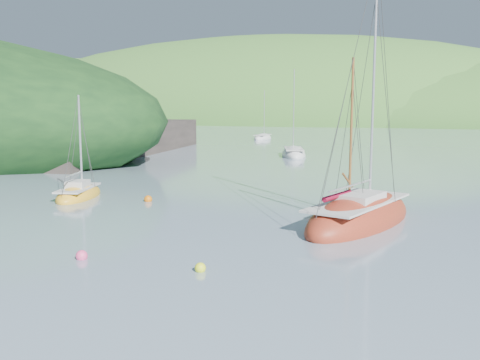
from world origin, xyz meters
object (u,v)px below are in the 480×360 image
at_px(distant_sloop_a, 294,155).
at_px(daysailer_white, 343,221).
at_px(sloop_red, 360,219).
at_px(distant_sloop_c, 263,138).
at_px(sailboat_yellow, 79,195).

bearing_deg(distant_sloop_a, daysailer_white, -89.57).
relative_size(sloop_red, distant_sloop_a, 1.32).
relative_size(distant_sloop_a, distant_sloop_c, 1.20).
relative_size(sailboat_yellow, distant_sloop_a, 0.66).
relative_size(daysailer_white, sloop_red, 0.61).
xyz_separation_m(daysailer_white, sailboat_yellow, (-16.42, 1.19, -0.03)).
height_order(daysailer_white, sailboat_yellow, daysailer_white).
bearing_deg(daysailer_white, distant_sloop_c, 127.33).
height_order(daysailer_white, distant_sloop_a, distant_sloop_a).
distance_m(sailboat_yellow, distant_sloop_c, 56.47).
height_order(sailboat_yellow, distant_sloop_a, distant_sloop_a).
xyz_separation_m(sailboat_yellow, distant_sloop_a, (4.32, 30.21, 0.01)).
height_order(sloop_red, sailboat_yellow, sloop_red).
distance_m(sloop_red, distant_sloop_c, 62.05).
xyz_separation_m(sloop_red, distant_sloop_c, (-25.92, 56.38, -0.09)).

